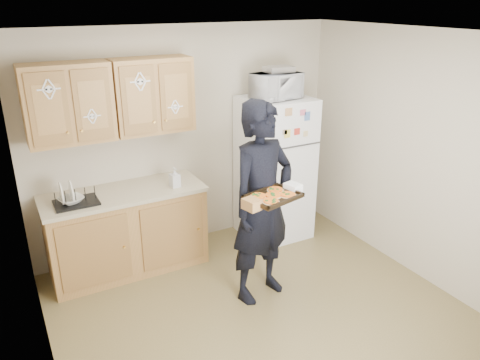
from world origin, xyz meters
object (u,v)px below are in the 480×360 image
at_px(refrigerator, 275,169).
at_px(baking_tray, 273,197).
at_px(microwave, 276,86).
at_px(person, 262,204).
at_px(dish_rack, 75,196).

height_order(refrigerator, baking_tray, refrigerator).
height_order(baking_tray, microwave, microwave).
xyz_separation_m(person, microwave, (0.75, 0.97, 0.87)).
bearing_deg(person, microwave, 38.81).
xyz_separation_m(baking_tray, microwave, (0.82, 1.26, 0.68)).
bearing_deg(refrigerator, person, -127.65).
height_order(microwave, dish_rack, microwave).
xyz_separation_m(refrigerator, dish_rack, (-2.28, -0.03, 0.13)).
distance_m(microwave, dish_rack, 2.40).
height_order(refrigerator, person, person).
bearing_deg(person, refrigerator, 38.72).
relative_size(person, dish_rack, 4.76).
bearing_deg(dish_rack, microwave, -0.54).
bearing_deg(refrigerator, dish_rack, -179.27).
height_order(person, baking_tray, person).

